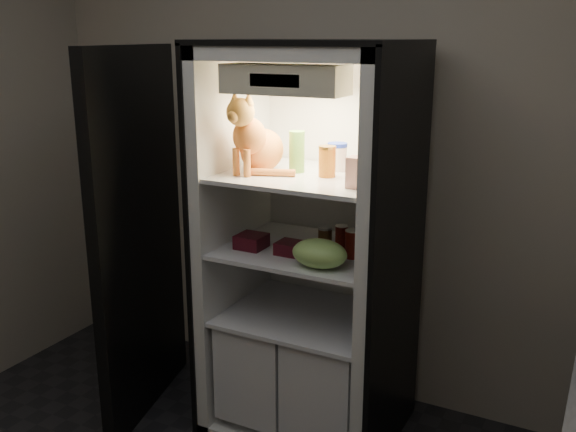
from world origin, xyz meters
name	(u,v)px	position (x,y,z in m)	size (l,w,h in m)	color
room_shell	(86,143)	(0.00, 0.00, 1.62)	(3.60, 3.60, 3.60)	white
refrigerator	(312,274)	(0.00, 1.38, 0.79)	(0.90, 0.72, 1.88)	white
fridge_door	(139,239)	(-0.83, 1.13, 0.91)	(0.27, 0.86, 1.85)	black
tabby_cat	(256,142)	(-0.22, 1.25, 1.43)	(0.31, 0.36, 0.38)	orange
parmesan_shaker	(297,152)	(-0.06, 1.34, 1.38)	(0.07, 0.07, 0.19)	green
mayo_tub	(337,157)	(0.09, 1.46, 1.35)	(0.09, 0.09, 0.13)	white
salsa_jar	(327,161)	(0.10, 1.31, 1.36)	(0.08, 0.08, 0.14)	maroon
pepper_jar	(374,154)	(0.28, 1.41, 1.39)	(0.12, 0.12, 0.20)	#A02B15
cream_carton	(357,172)	(0.30, 1.17, 1.35)	(0.07, 0.07, 0.13)	white
soda_can_a	(342,237)	(0.15, 1.39, 1.00)	(0.06, 0.06, 0.11)	black
soda_can_b	(370,243)	(0.30, 1.35, 1.00)	(0.07, 0.07, 0.13)	black
soda_can_c	(353,244)	(0.24, 1.30, 1.00)	(0.07, 0.07, 0.13)	black
condiment_jar	(325,236)	(0.06, 1.39, 0.99)	(0.07, 0.07, 0.09)	#543418
grape_bag	(320,253)	(0.16, 1.12, 1.00)	(0.24, 0.18, 0.12)	#8BCB5E
berry_box_left	(251,241)	(-0.23, 1.21, 0.97)	(0.13, 0.13, 0.06)	#4D0C19
berry_box_right	(290,248)	(-0.03, 1.21, 0.97)	(0.11, 0.11, 0.06)	#4D0C19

